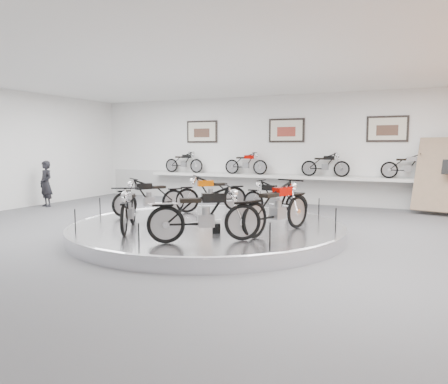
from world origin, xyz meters
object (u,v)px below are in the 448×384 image
at_px(bike_d, 128,208).
at_px(bike_e, 205,214).
at_px(bike_f, 277,207).
at_px(bike_a, 274,198).
at_px(display_platform, 207,230).
at_px(bike_b, 211,193).
at_px(bike_c, 150,197).
at_px(shelf, 284,177).
at_px(visitor, 46,184).

xyz_separation_m(bike_d, bike_e, (2.07, -0.42, 0.06)).
height_order(bike_e, bike_f, bike_f).
bearing_deg(bike_a, display_platform, 67.58).
height_order(display_platform, bike_b, bike_b).
xyz_separation_m(bike_c, bike_f, (3.76, -0.88, 0.06)).
relative_size(shelf, bike_f, 5.81).
bearing_deg(visitor, bike_e, -10.43).
xyz_separation_m(bike_c, bike_d, (0.69, -1.86, -0.01)).
bearing_deg(display_platform, bike_a, 61.52).
xyz_separation_m(display_platform, bike_f, (1.84, -0.41, 0.71)).
height_order(bike_a, bike_b, bike_b).
height_order(display_platform, bike_d, bike_d).
distance_m(display_platform, bike_a, 2.28).
height_order(bike_b, bike_c, bike_b).
bearing_deg(bike_e, bike_d, 134.72).
bearing_deg(display_platform, bike_d, -131.14).
bearing_deg(bike_c, bike_a, 152.59).
height_order(display_platform, shelf, shelf).
bearing_deg(bike_c, bike_b, 173.48).
xyz_separation_m(display_platform, bike_b, (-0.73, 1.75, 0.66)).
xyz_separation_m(bike_c, bike_e, (2.76, -2.28, 0.04)).
relative_size(bike_d, visitor, 1.02).
bearing_deg(shelf, bike_c, -107.87).
height_order(bike_f, visitor, visitor).
xyz_separation_m(bike_e, bike_f, (1.00, 1.40, 0.01)).
height_order(bike_d, bike_f, bike_f).
relative_size(bike_b, bike_d, 1.05).
height_order(bike_d, bike_e, bike_e).
distance_m(bike_a, visitor, 8.45).
xyz_separation_m(bike_f, visitor, (-9.24, 2.66, -0.05)).
bearing_deg(shelf, bike_f, -74.86).
bearing_deg(bike_a, bike_c, 32.34).
relative_size(bike_c, bike_e, 0.92).
bearing_deg(display_platform, bike_e, -64.94).
distance_m(bike_c, bike_e, 3.58).
relative_size(bike_f, visitor, 1.17).
distance_m(bike_b, bike_c, 1.74).
distance_m(shelf, bike_e, 8.26).
bearing_deg(bike_c, bike_e, 86.76).
distance_m(shelf, bike_a, 4.60).
height_order(shelf, bike_c, bike_c).
xyz_separation_m(shelf, bike_d, (-1.22, -7.79, -0.21)).
relative_size(bike_c, bike_f, 0.90).
relative_size(display_platform, bike_e, 3.46).
bearing_deg(bike_d, bike_f, 79.65).
xyz_separation_m(display_platform, shelf, (0.00, 6.40, 0.85)).
distance_m(shelf, bike_f, 7.06).
xyz_separation_m(bike_b, bike_d, (-0.49, -3.14, -0.03)).
bearing_deg(shelf, bike_e, -84.11).
relative_size(bike_e, visitor, 1.15).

